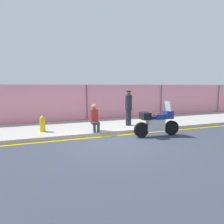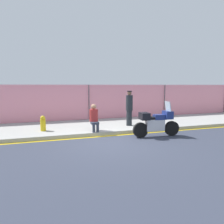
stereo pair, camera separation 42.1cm
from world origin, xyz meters
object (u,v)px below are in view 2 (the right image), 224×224
object	(u,v)px
motorcycle	(156,123)
person_seated_on_curb	(94,116)
officer_standing	(129,108)
fire_hydrant	(43,123)

from	to	relation	value
motorcycle	person_seated_on_curb	size ratio (longest dim) A/B	1.75
officer_standing	person_seated_on_curb	world-z (taller)	officer_standing
motorcycle	person_seated_on_curb	world-z (taller)	motorcycle
person_seated_on_curb	motorcycle	bearing A→B (deg)	-26.74
motorcycle	fire_hydrant	size ratio (longest dim) A/B	3.05
motorcycle	officer_standing	world-z (taller)	officer_standing
motorcycle	person_seated_on_curb	bearing A→B (deg)	157.27
officer_standing	fire_hydrant	distance (m)	4.27
fire_hydrant	motorcycle	bearing A→B (deg)	-22.11
person_seated_on_curb	fire_hydrant	distance (m)	2.35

